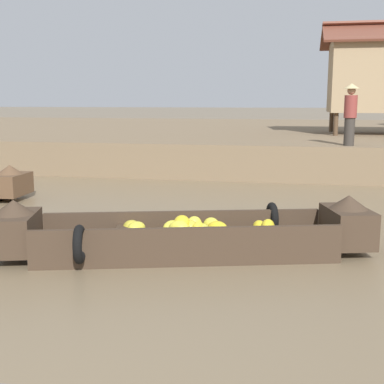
# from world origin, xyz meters

# --- Properties ---
(ground_plane) EXTENTS (300.00, 300.00, 0.00)m
(ground_plane) POSITION_xyz_m (0.00, 10.00, 0.00)
(ground_plane) COLOR #726047
(riverbank_strip) EXTENTS (160.00, 20.00, 1.01)m
(riverbank_strip) POSITION_xyz_m (0.00, 22.88, 0.51)
(riverbank_strip) COLOR #756047
(riverbank_strip) RESTS_ON ground
(banana_boat) EXTENTS (5.47, 2.53, 0.86)m
(banana_boat) POSITION_xyz_m (-0.41, 5.98, 0.30)
(banana_boat) COLOR #3D2D21
(banana_boat) RESTS_ON ground
(vendor_person) EXTENTS (0.44, 0.44, 1.66)m
(vendor_person) POSITION_xyz_m (2.53, 13.40, 1.94)
(vendor_person) COLOR #332D28
(vendor_person) RESTS_ON riverbank_strip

